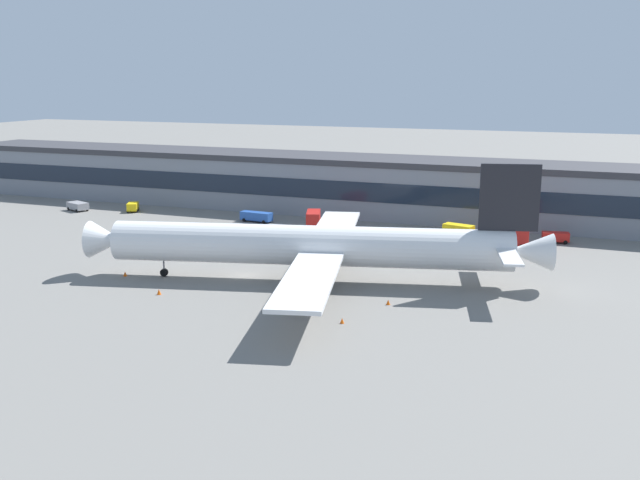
{
  "coord_description": "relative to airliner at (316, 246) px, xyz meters",
  "views": [
    {
      "loc": [
        46.12,
        -88.68,
        27.67
      ],
      "look_at": [
        9.72,
        4.99,
        5.0
      ],
      "focal_mm": 40.81,
      "sensor_mm": 36.0,
      "label": 1
    }
  ],
  "objects": [
    {
      "name": "ground_plane",
      "position": [
        -10.62,
        -1.22,
        -5.06
      ],
      "size": [
        600.0,
        600.0,
        0.0
      ],
      "primitive_type": "plane",
      "color": "slate"
    },
    {
      "name": "terminal_building",
      "position": [
        -10.62,
        50.96,
        0.8
      ],
      "size": [
        191.5,
        15.77,
        11.68
      ],
      "color": "gray",
      "rests_on": "ground_plane"
    },
    {
      "name": "airliner",
      "position": [
        0.0,
        0.0,
        0.0
      ],
      "size": [
        63.12,
        54.57,
        16.64
      ],
      "color": "white",
      "rests_on": "ground_plane"
    },
    {
      "name": "stair_truck",
      "position": [
        -12.93,
        31.36,
        -3.09
      ],
      "size": [
        4.22,
        6.45,
        3.55
      ],
      "color": "red",
      "rests_on": "ground_plane"
    },
    {
      "name": "baggage_tug",
      "position": [
        -55.33,
        35.56,
        -3.98
      ],
      "size": [
        3.39,
        4.11,
        1.85
      ],
      "color": "yellow",
      "rests_on": "ground_plane"
    },
    {
      "name": "crew_van",
      "position": [
        13.12,
        33.99,
        -3.61
      ],
      "size": [
        5.6,
        3.51,
        2.55
      ],
      "color": "yellow",
      "rests_on": "ground_plane"
    },
    {
      "name": "belt_loader",
      "position": [
        -26.17,
        34.92,
        -3.91
      ],
      "size": [
        6.56,
        2.6,
        1.95
      ],
      "color": "#2651A5",
      "rests_on": "ground_plane"
    },
    {
      "name": "catering_truck",
      "position": [
        21.85,
        31.51,
        -2.77
      ],
      "size": [
        7.37,
        3.11,
        4.15
      ],
      "color": "red",
      "rests_on": "ground_plane"
    },
    {
      "name": "follow_me_car",
      "position": [
        29.12,
        36.84,
        -3.97
      ],
      "size": [
        4.68,
        2.69,
        1.85
      ],
      "color": "red",
      "rests_on": "ground_plane"
    },
    {
      "name": "pushback_tractor",
      "position": [
        -66.72,
        32.23,
        -4.01
      ],
      "size": [
        5.42,
        4.17,
        1.75
      ],
      "color": "gray",
      "rests_on": "ground_plane"
    },
    {
      "name": "traffic_cone_0",
      "position": [
        12.19,
        -6.52,
        -4.74
      ],
      "size": [
        0.52,
        0.52,
        0.65
      ],
      "primitive_type": "cone",
      "color": "#F2590C",
      "rests_on": "ground_plane"
    },
    {
      "name": "traffic_cone_1",
      "position": [
        -26.25,
        -7.3,
        -4.72
      ],
      "size": [
        0.55,
        0.55,
        0.68
      ],
      "primitive_type": "cone",
      "color": "#F2590C",
      "rests_on": "ground_plane"
    },
    {
      "name": "traffic_cone_2",
      "position": [
        9.19,
        -15.17,
        -4.75
      ],
      "size": [
        0.5,
        0.5,
        0.63
      ],
      "primitive_type": "cone",
      "color": "#F2590C",
      "rests_on": "ground_plane"
    },
    {
      "name": "traffic_cone_3",
      "position": [
        -16.76,
        -13.16,
        -4.71
      ],
      "size": [
        0.57,
        0.57,
        0.72
      ],
      "primitive_type": "cone",
      "color": "#F2590C",
      "rests_on": "ground_plane"
    }
  ]
}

